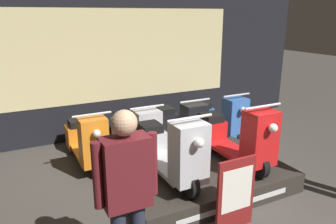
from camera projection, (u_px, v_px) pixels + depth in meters
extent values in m
cube|color=black|center=(121.00, 52.00, 6.20)|extent=(8.31, 0.08, 3.20)
cube|color=beige|center=(122.00, 55.00, 6.18)|extent=(4.57, 0.01, 1.70)
cube|color=#2D2823|center=(200.00, 176.00, 4.54)|extent=(2.28, 1.56, 0.27)
cube|color=silver|center=(235.00, 206.00, 3.87)|extent=(1.60, 0.01, 0.07)
cylinder|color=black|center=(189.00, 184.00, 3.74)|extent=(0.09, 0.33, 0.33)
cylinder|color=black|center=(149.00, 149.00, 4.71)|extent=(0.09, 0.33, 0.33)
cube|color=#BCBCC1|center=(167.00, 165.00, 4.23)|extent=(0.37, 1.04, 0.05)
cube|color=#BCBCC1|center=(189.00, 153.00, 3.66)|extent=(0.38, 0.30, 0.71)
cube|color=#BCBCC1|center=(150.00, 144.00, 4.67)|extent=(0.40, 0.35, 0.38)
cube|color=black|center=(150.00, 127.00, 4.59)|extent=(0.29, 0.32, 0.11)
cylinder|color=silver|center=(190.00, 118.00, 3.53)|extent=(0.55, 0.03, 0.03)
sphere|color=white|center=(199.00, 143.00, 3.42)|extent=(0.11, 0.11, 0.11)
cylinder|color=black|center=(259.00, 166.00, 4.18)|extent=(0.09, 0.33, 0.33)
cylinder|color=black|center=(209.00, 137.00, 5.16)|extent=(0.09, 0.33, 0.33)
cube|color=red|center=(231.00, 150.00, 4.67)|extent=(0.37, 1.04, 0.05)
cube|color=red|center=(260.00, 138.00, 4.10)|extent=(0.38, 0.30, 0.71)
cube|color=red|center=(210.00, 132.00, 5.11)|extent=(0.40, 0.35, 0.38)
cube|color=black|center=(211.00, 117.00, 5.03)|extent=(0.29, 0.32, 0.11)
cylinder|color=silver|center=(263.00, 106.00, 3.97)|extent=(0.55, 0.03, 0.03)
sphere|color=white|center=(273.00, 128.00, 3.86)|extent=(0.11, 0.11, 0.11)
cylinder|color=black|center=(96.00, 166.00, 4.78)|extent=(0.09, 0.33, 0.33)
cylinder|color=black|center=(79.00, 140.00, 5.75)|extent=(0.09, 0.33, 0.33)
cube|color=orange|center=(87.00, 152.00, 5.27)|extent=(0.37, 1.04, 0.05)
cube|color=orange|center=(94.00, 142.00, 4.69)|extent=(0.38, 0.30, 0.71)
cube|color=orange|center=(79.00, 136.00, 5.71)|extent=(0.40, 0.35, 0.38)
cube|color=black|center=(78.00, 123.00, 5.63)|extent=(0.29, 0.32, 0.11)
cylinder|color=silver|center=(92.00, 114.00, 4.57)|extent=(0.55, 0.03, 0.03)
sphere|color=white|center=(97.00, 133.00, 4.46)|extent=(0.11, 0.11, 0.11)
cylinder|color=black|center=(149.00, 155.00, 5.14)|extent=(0.09, 0.33, 0.33)
cylinder|color=black|center=(124.00, 133.00, 6.12)|extent=(0.09, 0.33, 0.33)
cube|color=#BCBCC1|center=(135.00, 143.00, 5.63)|extent=(0.37, 1.04, 0.05)
cube|color=#BCBCC1|center=(148.00, 133.00, 5.06)|extent=(0.38, 0.30, 0.71)
cube|color=#BCBCC1|center=(124.00, 129.00, 6.07)|extent=(0.40, 0.35, 0.38)
cube|color=black|center=(124.00, 116.00, 5.99)|extent=(0.29, 0.32, 0.11)
cylinder|color=silver|center=(147.00, 107.00, 4.93)|extent=(0.55, 0.03, 0.03)
sphere|color=white|center=(153.00, 124.00, 4.82)|extent=(0.11, 0.11, 0.11)
cylinder|color=black|center=(194.00, 146.00, 5.50)|extent=(0.09, 0.33, 0.33)
cylinder|color=black|center=(164.00, 126.00, 6.48)|extent=(0.09, 0.33, 0.33)
cube|color=black|center=(178.00, 136.00, 5.99)|extent=(0.37, 1.04, 0.05)
cube|color=black|center=(194.00, 125.00, 5.42)|extent=(0.38, 0.30, 0.71)
cube|color=black|center=(165.00, 122.00, 6.43)|extent=(0.40, 0.35, 0.38)
cube|color=black|center=(165.00, 110.00, 6.35)|extent=(0.29, 0.32, 0.11)
cylinder|color=silver|center=(195.00, 101.00, 5.29)|extent=(0.55, 0.03, 0.03)
sphere|color=white|center=(201.00, 117.00, 5.18)|extent=(0.11, 0.11, 0.11)
cylinder|color=black|center=(235.00, 138.00, 5.87)|extent=(0.09, 0.33, 0.33)
cylinder|color=black|center=(201.00, 120.00, 6.84)|extent=(0.09, 0.33, 0.33)
cube|color=#386BBC|center=(216.00, 129.00, 6.36)|extent=(0.37, 1.04, 0.05)
cube|color=#386BBC|center=(235.00, 118.00, 5.78)|extent=(0.38, 0.30, 0.71)
cube|color=#386BBC|center=(201.00, 117.00, 6.80)|extent=(0.40, 0.35, 0.38)
cube|color=black|center=(202.00, 105.00, 6.72)|extent=(0.29, 0.32, 0.11)
cylinder|color=silver|center=(237.00, 95.00, 5.66)|extent=(0.55, 0.03, 0.03)
sphere|color=white|center=(243.00, 110.00, 5.55)|extent=(0.11, 0.11, 0.11)
cube|color=#5B191E|center=(126.00, 172.00, 2.65)|extent=(0.39, 0.22, 0.61)
cylinder|color=#5B191E|center=(97.00, 176.00, 2.54)|extent=(0.08, 0.08, 0.56)
cylinder|color=#5B191E|center=(153.00, 164.00, 2.74)|extent=(0.08, 0.08, 0.56)
sphere|color=tan|center=(124.00, 123.00, 2.52)|extent=(0.21, 0.21, 0.21)
cube|color=maroon|center=(236.00, 194.00, 3.56)|extent=(0.48, 0.04, 0.83)
cube|color=white|center=(237.00, 190.00, 3.52)|extent=(0.39, 0.01, 0.50)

